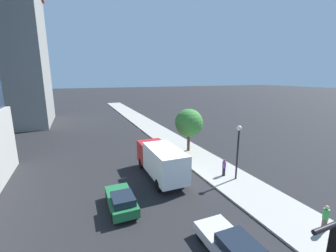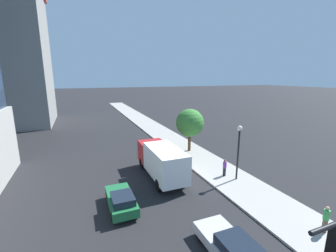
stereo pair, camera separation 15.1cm
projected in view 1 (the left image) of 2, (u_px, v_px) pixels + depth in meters
sidewalk at (200, 159)px, 25.42m from camera, size 4.49×120.00×0.15m
construction_building at (5, 43)px, 40.78m from camera, size 13.30×16.36×34.41m
street_lamp at (238, 144)px, 19.66m from camera, size 0.44×0.44×4.99m
street_tree at (189, 123)px, 27.41m from camera, size 3.46×3.46×5.31m
car_silver at (231, 246)px, 11.53m from camera, size 1.94×4.23×1.41m
car_green at (121, 201)px, 15.71m from camera, size 1.75×4.01×1.43m
box_truck at (161, 160)px, 20.55m from camera, size 2.49×7.54×3.14m
pedestrian_purple_shirt at (224, 167)px, 20.84m from camera, size 0.34×0.34×1.61m
pedestrian_green_shirt at (325, 218)px, 13.31m from camera, size 0.34×0.34×1.68m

